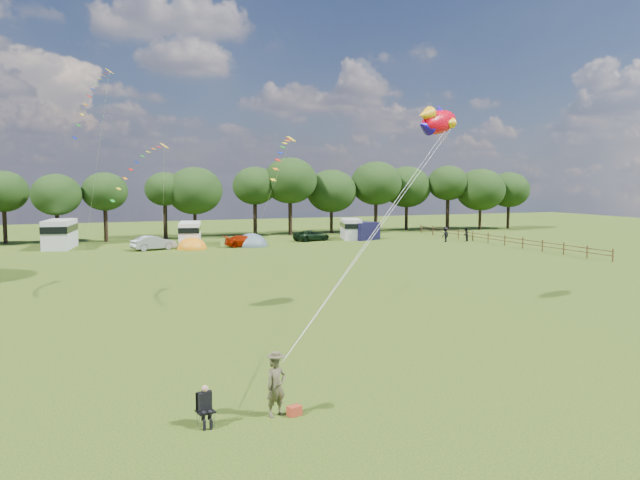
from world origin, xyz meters
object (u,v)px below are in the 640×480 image
object	(u,v)px
car_d	(312,236)
campervan_d	(351,228)
fish_kite	(436,122)
tent_greyblue	(251,246)
kite_flyer	(276,386)
camp_chair	(205,401)
tent_orange	(192,249)
car_b	(154,243)
walker_b	(445,234)
campervan_c	(190,233)
car_c	(245,241)
walker_a	(466,235)
campervan_b	(60,233)

from	to	relation	value
car_d	campervan_d	size ratio (longest dim) A/B	0.84
fish_kite	tent_greyblue	bearing A→B (deg)	64.99
kite_flyer	camp_chair	bearing A→B (deg)	163.36
car_d	tent_orange	xyz separation A→B (m)	(-15.04, -3.79, -0.61)
car_d	kite_flyer	xyz separation A→B (m)	(-20.92, -52.05, 0.30)
tent_orange	fish_kite	size ratio (longest dim) A/B	0.95
car_b	car_d	world-z (taller)	car_b
car_d	walker_b	xyz separation A→B (m)	(14.14, -7.24, 0.27)
campervan_c	walker_b	size ratio (longest dim) A/B	3.12
car_c	campervan_d	bearing A→B (deg)	-73.29
campervan_c	camp_chair	world-z (taller)	campervan_c
car_c	tent_greyblue	bearing A→B (deg)	-59.52
campervan_d	walker_a	world-z (taller)	campervan_d
walker_b	kite_flyer	bearing A→B (deg)	26.32
walker_b	fish_kite	bearing A→B (deg)	30.51
campervan_d	tent_greyblue	world-z (taller)	campervan_d
walker_b	walker_a	bearing A→B (deg)	150.08
kite_flyer	tent_orange	bearing A→B (deg)	67.77
car_d	walker_a	world-z (taller)	walker_a
campervan_c	car_d	bearing A→B (deg)	-78.85
kite_flyer	walker_a	distance (m)	58.46
campervan_b	car_b	bearing A→B (deg)	-110.13
fish_kite	campervan_c	bearing A→B (deg)	73.49
campervan_b	fish_kite	distance (m)	47.59
car_b	camp_chair	xyz separation A→B (m)	(-4.19, -48.80, -0.01)
campervan_b	campervan_c	world-z (taller)	campervan_b
walker_a	kite_flyer	bearing A→B (deg)	15.43
car_d	camp_chair	xyz separation A→B (m)	(-23.12, -52.00, 0.11)
car_b	tent_orange	distance (m)	4.00
car_c	camp_chair	distance (m)	50.27
fish_kite	walker_a	xyz separation A→B (m)	(24.73, 32.61, -9.65)
car_b	car_c	bearing A→B (deg)	-108.68
campervan_c	car_c	bearing A→B (deg)	-115.27
walker_b	car_c	bearing A→B (deg)	-34.29
tent_greyblue	walker_b	size ratio (longest dim) A/B	2.28
walker_b	campervan_b	bearing A→B (deg)	-38.16
car_d	fish_kite	xyz separation A→B (m)	(-7.87, -40.05, 9.84)
fish_kite	kite_flyer	bearing A→B (deg)	-163.23
tent_greyblue	walker_a	distance (m)	25.62
campervan_d	camp_chair	size ratio (longest dim) A/B	4.44
kite_flyer	campervan_c	bearing A→B (deg)	67.76
campervan_c	tent_orange	distance (m)	4.47
campervan_d	camp_chair	bearing A→B (deg)	168.58
car_b	campervan_b	size ratio (longest dim) A/B	0.64
car_c	kite_flyer	bearing A→B (deg)	167.71
walker_a	campervan_c	bearing A→B (deg)	-48.39
camp_chair	tent_greyblue	bearing A→B (deg)	63.18
campervan_b	walker_b	distance (m)	43.23
car_d	camp_chair	distance (m)	56.90
campervan_d	car_b	bearing A→B (deg)	115.50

